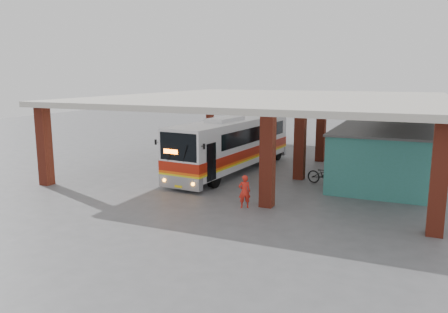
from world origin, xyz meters
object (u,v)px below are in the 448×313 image
at_px(coach_bus, 233,144).
at_px(red_chair, 350,159).
at_px(motorcycle, 326,175).
at_px(pedestrian, 244,191).

height_order(coach_bus, red_chair, coach_bus).
relative_size(motorcycle, red_chair, 2.73).
xyz_separation_m(coach_bus, red_chair, (6.46, 5.36, -1.37)).
bearing_deg(motorcycle, red_chair, 11.76).
xyz_separation_m(coach_bus, pedestrian, (3.50, -6.95, -0.97)).
bearing_deg(motorcycle, pedestrian, 171.17).
height_order(pedestrian, red_chair, pedestrian).
bearing_deg(coach_bus, red_chair, 44.90).
bearing_deg(pedestrian, coach_bus, -94.73).
distance_m(coach_bus, motorcycle, 6.29).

